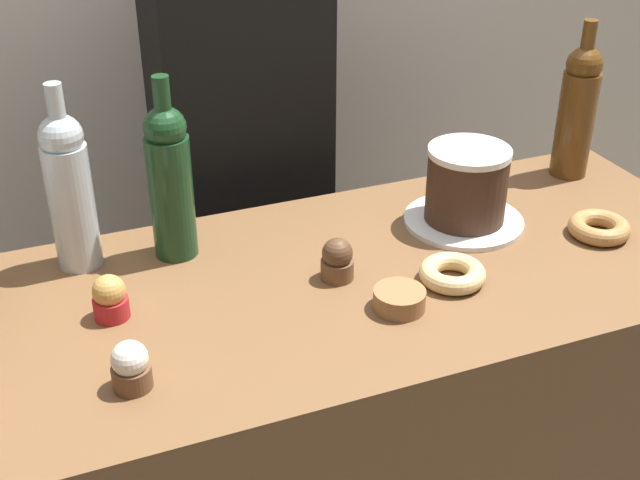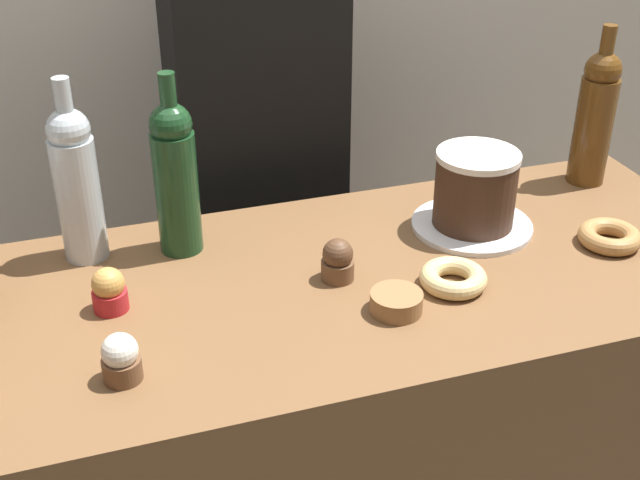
{
  "view_description": "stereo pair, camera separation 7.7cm",
  "coord_description": "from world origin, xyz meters",
  "px_view_note": "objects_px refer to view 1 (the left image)",
  "views": [
    {
      "loc": [
        -0.44,
        -1.1,
        1.7
      ],
      "look_at": [
        0.0,
        0.0,
        1.03
      ],
      "focal_mm": 47.07,
      "sensor_mm": 36.0,
      "label": 1
    },
    {
      "loc": [
        -0.37,
        -1.13,
        1.7
      ],
      "look_at": [
        0.0,
        0.0,
        1.03
      ],
      "focal_mm": 47.07,
      "sensor_mm": 36.0,
      "label": 2
    }
  ],
  "objects_px": {
    "donut_glazed": "(452,273)",
    "wine_bottle_green": "(170,179)",
    "cookie_stack": "(399,299)",
    "wine_bottle_clear": "(69,189)",
    "cupcake_chocolate": "(337,259)",
    "barista_figure": "(244,198)",
    "cupcake_vanilla": "(131,367)",
    "wine_bottle_amber": "(577,109)",
    "donut_maple": "(599,228)",
    "chocolate_round_cake": "(467,184)",
    "cupcake_caramel": "(110,298)"
  },
  "relations": [
    {
      "from": "wine_bottle_green",
      "to": "donut_glazed",
      "type": "height_order",
      "value": "wine_bottle_green"
    },
    {
      "from": "wine_bottle_amber",
      "to": "cupcake_vanilla",
      "type": "height_order",
      "value": "wine_bottle_amber"
    },
    {
      "from": "wine_bottle_green",
      "to": "cupcake_vanilla",
      "type": "height_order",
      "value": "wine_bottle_green"
    },
    {
      "from": "donut_glazed",
      "to": "wine_bottle_green",
      "type": "bearing_deg",
      "value": 146.91
    },
    {
      "from": "wine_bottle_clear",
      "to": "wine_bottle_green",
      "type": "relative_size",
      "value": 1.0
    },
    {
      "from": "wine_bottle_green",
      "to": "cookie_stack",
      "type": "distance_m",
      "value": 0.44
    },
    {
      "from": "wine_bottle_amber",
      "to": "wine_bottle_green",
      "type": "bearing_deg",
      "value": -178.69
    },
    {
      "from": "cupcake_chocolate",
      "to": "cupcake_vanilla",
      "type": "bearing_deg",
      "value": -157.07
    },
    {
      "from": "wine_bottle_green",
      "to": "cupcake_chocolate",
      "type": "distance_m",
      "value": 0.31
    },
    {
      "from": "cupcake_chocolate",
      "to": "cupcake_caramel",
      "type": "bearing_deg",
      "value": 176.43
    },
    {
      "from": "donut_glazed",
      "to": "cookie_stack",
      "type": "distance_m",
      "value": 0.12
    },
    {
      "from": "wine_bottle_green",
      "to": "donut_glazed",
      "type": "relative_size",
      "value": 2.91
    },
    {
      "from": "cupcake_chocolate",
      "to": "cupcake_vanilla",
      "type": "distance_m",
      "value": 0.41
    },
    {
      "from": "chocolate_round_cake",
      "to": "barista_figure",
      "type": "distance_m",
      "value": 0.58
    },
    {
      "from": "cupcake_vanilla",
      "to": "cupcake_chocolate",
      "type": "bearing_deg",
      "value": 22.93
    },
    {
      "from": "barista_figure",
      "to": "donut_maple",
      "type": "bearing_deg",
      "value": -49.9
    },
    {
      "from": "cupcake_caramel",
      "to": "cookie_stack",
      "type": "xyz_separation_m",
      "value": [
        0.43,
        -0.15,
        -0.02
      ]
    },
    {
      "from": "cupcake_chocolate",
      "to": "cupcake_vanilla",
      "type": "relative_size",
      "value": 1.0
    },
    {
      "from": "cupcake_vanilla",
      "to": "barista_figure",
      "type": "distance_m",
      "value": 0.81
    },
    {
      "from": "cookie_stack",
      "to": "wine_bottle_clear",
      "type": "bearing_deg",
      "value": 143.88
    },
    {
      "from": "cookie_stack",
      "to": "barista_figure",
      "type": "bearing_deg",
      "value": 94.63
    },
    {
      "from": "wine_bottle_amber",
      "to": "donut_maple",
      "type": "height_order",
      "value": "wine_bottle_amber"
    },
    {
      "from": "wine_bottle_clear",
      "to": "cookie_stack",
      "type": "relative_size",
      "value": 3.87
    },
    {
      "from": "wine_bottle_amber",
      "to": "wine_bottle_green",
      "type": "distance_m",
      "value": 0.85
    },
    {
      "from": "cupcake_vanilla",
      "to": "cupcake_caramel",
      "type": "bearing_deg",
      "value": 89.33
    },
    {
      "from": "cupcake_chocolate",
      "to": "cookie_stack",
      "type": "height_order",
      "value": "cupcake_chocolate"
    },
    {
      "from": "chocolate_round_cake",
      "to": "wine_bottle_amber",
      "type": "xyz_separation_m",
      "value": [
        0.32,
        0.11,
        0.06
      ]
    },
    {
      "from": "cupcake_chocolate",
      "to": "wine_bottle_clear",
      "type": "bearing_deg",
      "value": 152.33
    },
    {
      "from": "cupcake_caramel",
      "to": "donut_glazed",
      "type": "bearing_deg",
      "value": -11.13
    },
    {
      "from": "donut_glazed",
      "to": "wine_bottle_clear",
      "type": "bearing_deg",
      "value": 152.88
    },
    {
      "from": "wine_bottle_green",
      "to": "barista_figure",
      "type": "xyz_separation_m",
      "value": [
        0.23,
        0.37,
        -0.25
      ]
    },
    {
      "from": "chocolate_round_cake",
      "to": "cupcake_caramel",
      "type": "xyz_separation_m",
      "value": [
        -0.67,
        -0.07,
        -0.05
      ]
    },
    {
      "from": "donut_glazed",
      "to": "chocolate_round_cake",
      "type": "bearing_deg",
      "value": 54.55
    },
    {
      "from": "cupcake_vanilla",
      "to": "donut_glazed",
      "type": "xyz_separation_m",
      "value": [
        0.55,
        0.07,
        -0.02
      ]
    },
    {
      "from": "barista_figure",
      "to": "wine_bottle_amber",
      "type": "bearing_deg",
      "value": -29.77
    },
    {
      "from": "chocolate_round_cake",
      "to": "cupcake_vanilla",
      "type": "height_order",
      "value": "chocolate_round_cake"
    },
    {
      "from": "wine_bottle_clear",
      "to": "cupcake_vanilla",
      "type": "distance_m",
      "value": 0.38
    },
    {
      "from": "wine_bottle_green",
      "to": "cupcake_caramel",
      "type": "relative_size",
      "value": 4.38
    },
    {
      "from": "wine_bottle_clear",
      "to": "barista_figure",
      "type": "xyz_separation_m",
      "value": [
        0.4,
        0.34,
        -0.25
      ]
    },
    {
      "from": "donut_glazed",
      "to": "cookie_stack",
      "type": "relative_size",
      "value": 1.33
    },
    {
      "from": "wine_bottle_green",
      "to": "cupcake_chocolate",
      "type": "xyz_separation_m",
      "value": [
        0.23,
        -0.18,
        -0.11
      ]
    },
    {
      "from": "wine_bottle_green",
      "to": "cupcake_caramel",
      "type": "distance_m",
      "value": 0.24
    },
    {
      "from": "chocolate_round_cake",
      "to": "donut_glazed",
      "type": "xyz_separation_m",
      "value": [
        -0.12,
        -0.17,
        -0.07
      ]
    },
    {
      "from": "wine_bottle_amber",
      "to": "cupcake_vanilla",
      "type": "distance_m",
      "value": 1.06
    },
    {
      "from": "cupcake_caramel",
      "to": "donut_maple",
      "type": "relative_size",
      "value": 0.66
    },
    {
      "from": "wine_bottle_green",
      "to": "donut_glazed",
      "type": "bearing_deg",
      "value": -33.09
    },
    {
      "from": "cupcake_chocolate",
      "to": "chocolate_round_cake",
      "type": "bearing_deg",
      "value": 16.59
    },
    {
      "from": "donut_maple",
      "to": "barista_figure",
      "type": "height_order",
      "value": "barista_figure"
    },
    {
      "from": "donut_maple",
      "to": "donut_glazed",
      "type": "xyz_separation_m",
      "value": [
        -0.33,
        -0.04,
        0.0
      ]
    },
    {
      "from": "cupcake_caramel",
      "to": "cupcake_vanilla",
      "type": "xyz_separation_m",
      "value": [
        -0.0,
        -0.18,
        0.0
      ]
    }
  ]
}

